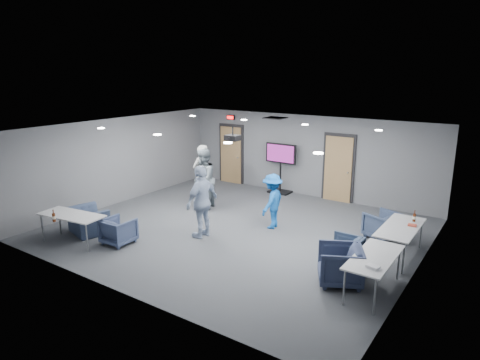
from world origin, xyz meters
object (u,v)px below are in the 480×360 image
Objects in this scene: person_a at (202,175)px; chair_front_a at (119,231)px; person_d at (272,201)px; bottle_front at (54,217)px; person_b at (203,179)px; chair_front_b at (87,221)px; bottle_right at (414,217)px; chair_right_b at (343,252)px; tv_stand at (281,165)px; chair_right_c at (340,265)px; person_c at (202,202)px; table_right_a at (400,229)px; table_front_left at (71,216)px; projector at (233,138)px; table_right_b at (374,259)px; chair_right_a at (382,225)px.

person_a reaches higher than chair_front_a.
person_a is 2.96m from person_d.
person_a is 4.81m from bottle_front.
person_a is at bearing -153.42° from person_b.
bottle_right is at bearing -138.31° from chair_front_b.
person_a is 2.59× the size of chair_right_b.
tv_stand reaches higher than bottle_right.
chair_right_b is at bearing 169.40° from chair_right_c.
chair_front_a is (0.34, -3.65, -0.62)m from person_a.
person_c is 4.73m from table_right_a.
bottle_front is 8.33m from bottle_right.
table_front_left is 4.48m from projector.
person_a is at bearing 67.96° from table_right_b.
person_b is at bearing -99.46° from person_d.
person_a reaches higher than chair_front_b.
projector reaches higher than person_b.
chair_right_b is 0.79m from chair_right_c.
table_right_a is at bearing 134.35° from chair_right_c.
person_d is at bearing -114.92° from chair_right_b.
chair_front_b is (-2.64, -1.51, -0.60)m from person_c.
tv_stand is at bearing 56.97° from table_right_a.
chair_right_a is at bearing 12.96° from table_right_b.
person_d reaches higher than table_right_a.
projector is at bearing 58.26° from bottle_front.
projector is at bearing 73.42° from person_a.
chair_right_b is 2.52× the size of bottle_front.
person_a is 1.06× the size of table_right_a.
chair_right_a is 0.42× the size of table_right_a.
table_front_left is 0.57m from bottle_front.
table_front_left is 1.01× the size of tv_stand.
chair_right_b is at bearing 97.90° from person_c.
person_d is 5.48× the size of bottle_right.
table_front_left is (-2.38, -2.11, -0.25)m from person_c.
table_right_b is at bearing 6.76° from table_front_left.
chair_right_a is 2.60× the size of bottle_front.
table_front_left is 7.06m from tv_stand.
chair_front_a is (-5.23, -1.11, -0.07)m from chair_right_c.
tv_stand is (-1.46, 3.10, 0.23)m from person_d.
tv_stand is at bearing -102.28° from chair_front_a.
bottle_right is 5.59m from tv_stand.
chair_right_c is at bearing 50.07° from person_b.
person_b is 2.21m from person_c.
bottle_right is at bearing 10.29° from projector.
chair_right_b is 0.43× the size of table_right_b.
chair_front_b is 0.59× the size of tv_stand.
table_right_a is 1.03× the size of table_front_left.
person_b is 6.00m from bottle_right.
bottle_front is 0.80× the size of projector.
table_right_b is (5.88, 1.13, 0.36)m from chair_front_a.
bottle_right is at bearing -151.75° from chair_front_a.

